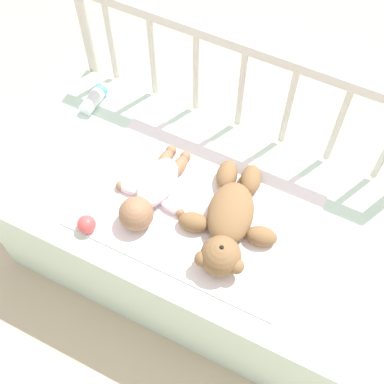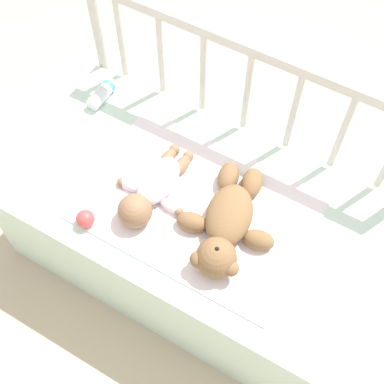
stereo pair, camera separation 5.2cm
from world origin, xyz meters
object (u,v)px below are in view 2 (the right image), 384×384
(toy_ball, at_px, (85,219))
(baby_bottle, at_px, (103,93))
(teddy_bear, at_px, (226,224))
(baby, at_px, (152,190))

(toy_ball, distance_m, baby_bottle, 0.52)
(teddy_bear, distance_m, baby_bottle, 0.71)
(toy_ball, height_order, baby_bottle, toy_ball)
(teddy_bear, bearing_deg, baby_bottle, 157.97)
(baby, bearing_deg, baby_bottle, 145.07)
(toy_ball, bearing_deg, baby, 55.74)
(baby, relative_size, toy_ball, 5.95)
(baby_bottle, bearing_deg, teddy_bear, -22.03)
(teddy_bear, height_order, baby, teddy_bear)
(teddy_bear, distance_m, toy_ball, 0.44)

